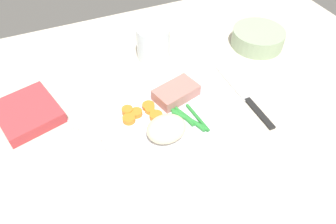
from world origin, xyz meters
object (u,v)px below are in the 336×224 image
at_px(meat_portion, 176,93).
at_px(salad_bowl, 258,37).
at_px(napkin, 28,113).
at_px(dinner_plate, 168,118).
at_px(water_glass, 153,45).
at_px(fork, 80,150).
at_px(knife, 245,97).

height_order(meat_portion, salad_bowl, salad_bowl).
bearing_deg(salad_bowl, napkin, -177.19).
height_order(salad_bowl, napkin, salad_bowl).
height_order(dinner_plate, napkin, napkin).
bearing_deg(salad_bowl, water_glass, 167.67).
distance_m(meat_portion, salad_bowl, 0.29).
height_order(meat_portion, fork, meat_portion).
xyz_separation_m(water_glass, salad_bowl, (0.26, -0.06, -0.01)).
xyz_separation_m(fork, water_glass, (0.23, 0.21, 0.03)).
distance_m(fork, salad_bowl, 0.51).
bearing_deg(meat_portion, knife, -17.52).
bearing_deg(dinner_plate, salad_bowl, 25.78).
height_order(water_glass, salad_bowl, water_glass).
bearing_deg(meat_portion, salad_bowl, 21.49).
height_order(meat_portion, napkin, meat_portion).
relative_size(dinner_plate, salad_bowl, 2.06).
xyz_separation_m(meat_portion, fork, (-0.21, -0.04, -0.03)).
xyz_separation_m(water_glass, napkin, (-0.30, -0.08, -0.02)).
bearing_deg(knife, dinner_plate, 178.41).
relative_size(water_glass, salad_bowl, 0.63).
relative_size(fork, salad_bowl, 1.30).
bearing_deg(fork, water_glass, 38.67).
bearing_deg(meat_portion, dinner_plate, -130.60).
bearing_deg(meat_portion, water_glass, 84.40).
bearing_deg(water_glass, dinner_plate, -104.13).
relative_size(salad_bowl, napkin, 1.06).
relative_size(dinner_plate, napkin, 2.18).
xyz_separation_m(dinner_plate, water_glass, (0.05, 0.20, 0.03)).
relative_size(meat_portion, napkin, 0.73).
bearing_deg(fork, dinner_plate, -3.01).
xyz_separation_m(fork, knife, (0.35, -0.00, -0.00)).
bearing_deg(napkin, fork, -58.81).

